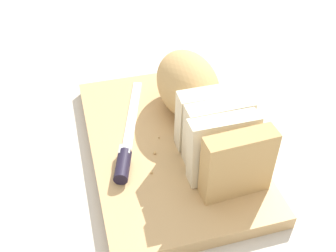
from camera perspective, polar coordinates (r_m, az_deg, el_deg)
The scene contains 8 objects.
ground_plane at distance 0.71m, azimuth 0.00°, elevation -3.31°, with size 3.00×3.00×0.00m, color beige.
cutting_board at distance 0.70m, azimuth 0.00°, elevation -2.61°, with size 0.42×0.27×0.02m, color tan.
bread_loaf at distance 0.68m, azimuth 4.62°, elevation 2.90°, with size 0.32×0.13×0.11m.
bread_knife at distance 0.66m, azimuth -6.07°, elevation -3.62°, with size 0.27×0.09×0.02m.
crumb_near_knife at distance 0.67m, azimuth -1.90°, elevation -3.86°, with size 0.01×0.01×0.01m, color tan.
crumb_near_loaf at distance 0.64m, azimuth -2.35°, elevation -6.69°, with size 0.00×0.00×0.00m, color tan.
crumb_stray_left at distance 0.70m, azimuth -1.28°, elevation -1.66°, with size 0.00×0.00×0.00m, color tan.
crumb_stray_right at distance 0.69m, azimuth 2.44°, elevation -1.88°, with size 0.00×0.00×0.00m, color tan.
Camera 1 is at (0.50, -0.11, 0.49)m, focal length 42.75 mm.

